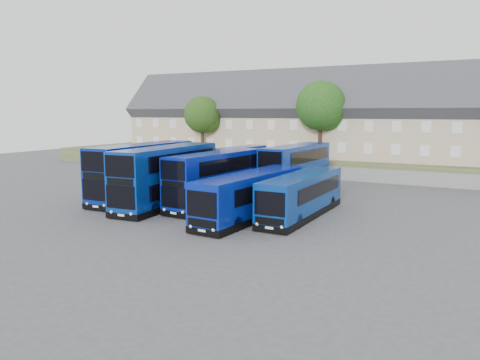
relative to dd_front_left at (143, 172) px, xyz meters
name	(u,v)px	position (x,y,z in m)	size (l,w,h in m)	color
ground	(178,217)	(6.95, -4.54, -2.35)	(120.00, 120.00, 0.00)	#49484D
retaining_wall	(299,171)	(6.95, 19.46, -1.60)	(70.00, 0.40, 1.50)	slate
earth_bank	(326,161)	(6.95, 29.46, -1.35)	(80.00, 20.00, 2.00)	#46522E
terrace_row	(317,120)	(6.95, 25.46, 4.24)	(54.00, 10.40, 11.20)	tan
dd_front_left	(143,172)	(0.00, 0.00, 0.00)	(3.35, 12.16, 4.79)	navy
dd_front_mid	(167,177)	(3.68, -1.40, -0.01)	(3.64, 12.17, 4.77)	navy
dd_front_right	(216,180)	(7.24, 0.35, -0.23)	(3.08, 10.99, 4.32)	#081C99
dd_rear_left	(233,168)	(3.54, 9.89, -0.42)	(2.94, 10.05, 3.94)	navy
dd_rear_right	(296,169)	(10.48, 9.68, -0.17)	(2.98, 11.25, 4.44)	navy
coach_east_a	(251,196)	(11.82, -2.34, -0.75)	(3.19, 12.10, 3.27)	#081F9A
coach_east_b	(302,196)	(14.83, -0.05, -0.83)	(2.41, 11.41, 3.12)	navy
tree_west	(204,116)	(-6.90, 20.56, 4.70)	(4.80, 4.80, 7.65)	#382314
tree_mid	(322,108)	(9.10, 21.06, 5.71)	(5.76, 5.76, 9.18)	#382314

